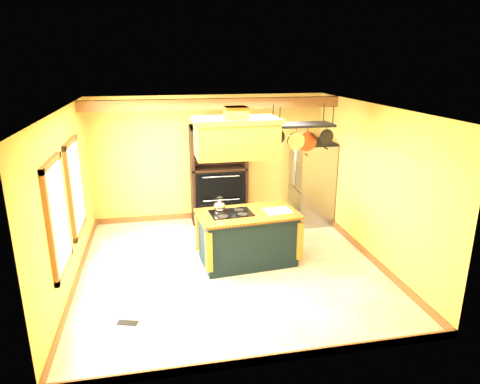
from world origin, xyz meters
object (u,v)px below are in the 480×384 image
object	(u,v)px
pot_rack	(302,130)
refrigerator	(311,184)
hutch	(219,184)
kitchen_island	(248,237)
range_hood	(236,136)

from	to	relation	value
pot_rack	refrigerator	distance (m)	2.40
pot_rack	hutch	bearing A→B (deg)	116.78
refrigerator	hutch	bearing A→B (deg)	167.06
kitchen_island	hutch	world-z (taller)	hutch
kitchen_island	range_hood	distance (m)	1.78
pot_rack	refrigerator	size ratio (longest dim) A/B	0.60
pot_rack	refrigerator	bearing A→B (deg)	62.99
kitchen_island	refrigerator	xyz separation A→B (m)	(1.77, 1.70, 0.37)
refrigerator	hutch	world-z (taller)	hutch
refrigerator	hutch	distance (m)	2.00
hutch	range_hood	bearing A→B (deg)	-90.54
range_hood	pot_rack	distance (m)	1.11
range_hood	refrigerator	world-z (taller)	range_hood
kitchen_island	pot_rack	distance (m)	2.04
range_hood	hutch	world-z (taller)	range_hood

